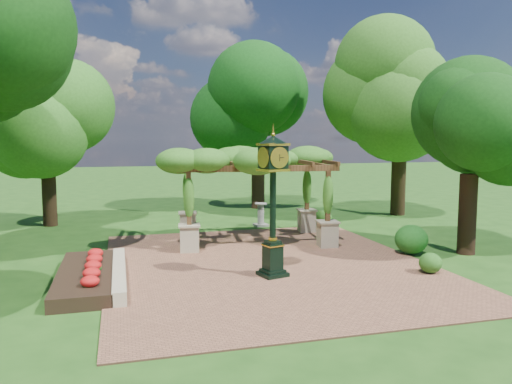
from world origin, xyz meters
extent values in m
plane|color=#1E4714|center=(0.00, 0.00, 0.00)|extent=(120.00, 120.00, 0.00)
cube|color=brown|center=(0.00, 1.00, 0.02)|extent=(10.00, 12.00, 0.04)
cube|color=#C6B793|center=(-4.60, 0.50, 0.20)|extent=(0.35, 5.00, 0.40)
cube|color=red|center=(-5.50, 0.50, 0.18)|extent=(1.50, 5.00, 0.36)
cube|color=black|center=(-0.27, -0.32, 0.09)|extent=(0.89, 0.89, 0.11)
cube|color=black|center=(-0.27, -0.32, 0.59)|extent=(0.56, 0.56, 0.82)
cube|color=gold|center=(-0.27, -0.32, 0.95)|extent=(0.63, 0.63, 0.04)
cylinder|color=black|center=(-0.27, -0.32, 2.13)|extent=(0.22, 0.22, 2.09)
cube|color=black|center=(-0.27, -0.32, 3.50)|extent=(0.78, 0.78, 0.64)
cylinder|color=white|center=(-0.19, -0.63, 3.50)|extent=(0.53, 0.17, 0.55)
cone|color=black|center=(-0.27, -0.32, 4.00)|extent=(1.01, 1.01, 0.23)
sphere|color=gold|center=(-0.27, -0.32, 4.14)|extent=(0.13, 0.13, 0.13)
cube|color=tan|center=(-2.18, 3.50, 0.50)|extent=(0.73, 0.73, 0.91)
cube|color=#50351B|center=(-2.18, 3.50, 1.94)|extent=(0.18, 0.18, 1.88)
cube|color=tan|center=(2.86, 2.91, 0.50)|extent=(0.73, 0.73, 0.91)
cube|color=#50351B|center=(2.86, 2.91, 1.94)|extent=(0.18, 0.18, 1.88)
cube|color=tan|center=(-1.83, 6.52, 0.50)|extent=(0.73, 0.73, 0.91)
cube|color=#50351B|center=(-1.83, 6.52, 1.94)|extent=(0.18, 0.18, 1.88)
cube|color=tan|center=(3.21, 5.93, 0.50)|extent=(0.73, 0.73, 0.91)
cube|color=#50351B|center=(3.21, 5.93, 1.94)|extent=(0.18, 0.18, 1.88)
cube|color=#50351B|center=(0.34, 3.20, 2.96)|extent=(5.86, 0.82, 0.22)
cube|color=#50351B|center=(0.69, 6.22, 2.96)|extent=(5.86, 0.82, 0.22)
ellipsoid|color=#2E621C|center=(0.51, 4.71, 3.23)|extent=(6.26, 4.30, 1.01)
cube|color=gray|center=(1.73, 7.94, 0.05)|extent=(0.64, 0.64, 0.11)
cylinder|color=gray|center=(1.73, 7.94, 0.54)|extent=(0.33, 0.33, 0.97)
cylinder|color=gray|center=(1.73, 7.94, 1.05)|extent=(0.61, 0.61, 0.05)
ellipsoid|color=#255819|center=(4.35, -1.28, 0.34)|extent=(0.77, 0.77, 0.61)
ellipsoid|color=#1B5818|center=(5.21, 1.07, 0.55)|extent=(1.42, 1.42, 1.01)
ellipsoid|color=#2A5E1B|center=(4.24, 6.61, 0.43)|extent=(0.88, 0.88, 0.78)
cylinder|color=black|center=(-7.65, 10.64, 1.35)|extent=(0.64, 0.64, 2.69)
ellipsoid|color=#2A5F1B|center=(-7.65, 10.64, 4.82)|extent=(3.96, 3.96, 4.25)
cylinder|color=#342114|center=(3.23, 13.78, 1.66)|extent=(0.76, 0.76, 3.32)
ellipsoid|color=#0F3C0F|center=(3.23, 13.78, 5.93)|extent=(5.16, 5.16, 5.23)
cylinder|color=#2F2212|center=(9.68, 9.34, 1.88)|extent=(0.75, 0.75, 3.75)
ellipsoid|color=#2D5F1B|center=(9.68, 9.34, 6.71)|extent=(4.85, 4.85, 5.92)
cylinder|color=#331D14|center=(7.16, 0.70, 1.41)|extent=(0.61, 0.61, 2.81)
ellipsoid|color=#10390E|center=(7.16, 0.70, 5.03)|extent=(3.65, 3.65, 4.44)
camera|label=1|loc=(-4.52, -13.90, 4.04)|focal=35.00mm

